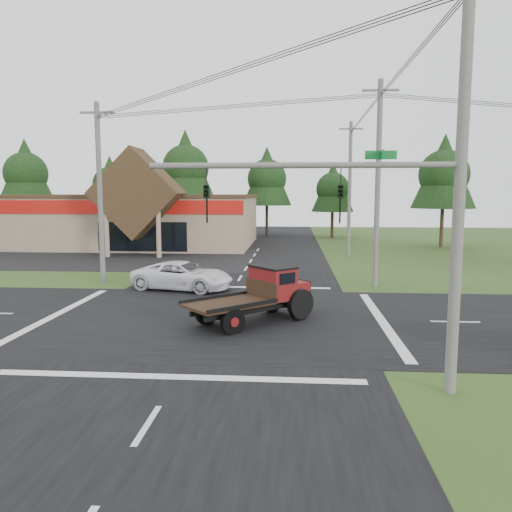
{
  "coord_description": "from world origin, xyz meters",
  "views": [
    {
      "loc": [
        3.28,
        -20.61,
        5.27
      ],
      "look_at": [
        1.46,
        3.88,
        2.2
      ],
      "focal_mm": 35.0,
      "sensor_mm": 36.0,
      "label": 1
    }
  ],
  "objects": [
    {
      "name": "tree_side_ne",
      "position": [
        18.0,
        30.0,
        7.38
      ],
      "size": [
        6.16,
        6.16,
        11.11
      ],
      "color": "#332316",
      "rests_on": "ground"
    },
    {
      "name": "tree_row_c",
      "position": [
        -10.0,
        41.0,
        8.72
      ],
      "size": [
        7.28,
        7.28,
        13.13
      ],
      "color": "#332316",
      "rests_on": "ground"
    },
    {
      "name": "road_ns",
      "position": [
        0.0,
        0.0,
        0.01
      ],
      "size": [
        12.0,
        120.0,
        0.02
      ],
      "primitive_type": "cube",
      "color": "black",
      "rests_on": "ground"
    },
    {
      "name": "utility_pole_nr",
      "position": [
        7.5,
        -7.5,
        5.64
      ],
      "size": [
        2.0,
        0.3,
        11.0
      ],
      "color": "#595651",
      "rests_on": "ground"
    },
    {
      "name": "tree_row_b",
      "position": [
        -20.0,
        42.0,
        6.7
      ],
      "size": [
        5.6,
        5.6,
        10.1
      ],
      "color": "#332316",
      "rests_on": "ground"
    },
    {
      "name": "tree_row_a",
      "position": [
        -30.0,
        40.0,
        8.05
      ],
      "size": [
        6.72,
        6.72,
        12.12
      ],
      "color": "#332316",
      "rests_on": "ground"
    },
    {
      "name": "parking_apron",
      "position": [
        -14.0,
        19.0,
        0.01
      ],
      "size": [
        28.0,
        14.0,
        0.02
      ],
      "primitive_type": "cube",
      "color": "black",
      "rests_on": "ground"
    },
    {
      "name": "utility_pole_n",
      "position": [
        8.0,
        22.0,
        5.74
      ],
      "size": [
        2.0,
        0.3,
        11.2
      ],
      "color": "#595651",
      "rests_on": "ground"
    },
    {
      "name": "ground",
      "position": [
        0.0,
        0.0,
        0.0
      ],
      "size": [
        120.0,
        120.0,
        0.0
      ],
      "primitive_type": "plane",
      "color": "#304518",
      "rests_on": "ground"
    },
    {
      "name": "road_ew",
      "position": [
        0.0,
        0.0,
        0.01
      ],
      "size": [
        120.0,
        12.0,
        0.02
      ],
      "primitive_type": "cube",
      "color": "black",
      "rests_on": "ground"
    },
    {
      "name": "antique_flatbed_truck",
      "position": [
        1.64,
        -0.7,
        1.16
      ],
      "size": [
        5.52,
        5.28,
        2.31
      ],
      "primitive_type": null,
      "rotation": [
        0.0,
        0.0,
        -0.84
      ],
      "color": "#600F0D",
      "rests_on": "ground"
    },
    {
      "name": "cvs_building",
      "position": [
        -15.7,
        29.57,
        2.78
      ],
      "size": [
        30.4,
        18.2,
        9.19
      ],
      "color": "gray",
      "rests_on": "ground"
    },
    {
      "name": "tree_row_d",
      "position": [
        0.0,
        42.0,
        7.38
      ],
      "size": [
        6.16,
        6.16,
        11.11
      ],
      "color": "#332316",
      "rests_on": "ground"
    },
    {
      "name": "traffic_signal_mast",
      "position": [
        5.82,
        -7.5,
        4.43
      ],
      "size": [
        8.12,
        0.24,
        7.0
      ],
      "color": "#595651",
      "rests_on": "ground"
    },
    {
      "name": "utility_pole_ne",
      "position": [
        8.0,
        8.0,
        5.89
      ],
      "size": [
        2.0,
        0.3,
        11.5
      ],
      "color": "#595651",
      "rests_on": "ground"
    },
    {
      "name": "white_pickup",
      "position": [
        -2.78,
        6.25,
        0.77
      ],
      "size": [
        6.01,
        3.8,
        1.54
      ],
      "primitive_type": "imported",
      "rotation": [
        0.0,
        0.0,
        1.33
      ],
      "color": "white",
      "rests_on": "ground"
    },
    {
      "name": "utility_pole_nw",
      "position": [
        -8.0,
        8.0,
        5.39
      ],
      "size": [
        2.0,
        0.3,
        10.5
      ],
      "color": "#595651",
      "rests_on": "ground"
    },
    {
      "name": "tree_row_e",
      "position": [
        8.0,
        40.0,
        6.03
      ],
      "size": [
        5.04,
        5.04,
        9.09
      ],
      "color": "#332316",
      "rests_on": "ground"
    }
  ]
}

